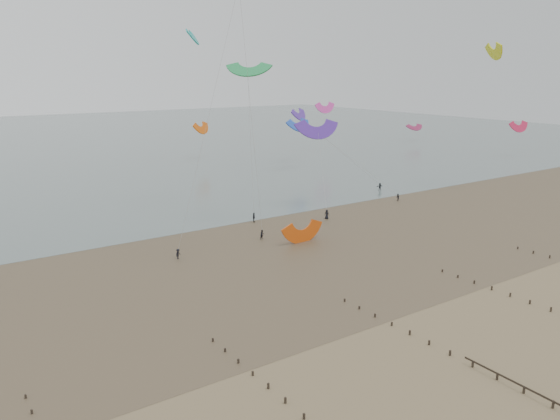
# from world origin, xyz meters

# --- Properties ---
(ground) EXTENTS (500.00, 500.00, 0.00)m
(ground) POSITION_xyz_m (0.00, 0.00, 0.00)
(ground) COLOR brown
(ground) RESTS_ON ground
(sea_and_shore) EXTENTS (500.00, 665.00, 0.03)m
(sea_and_shore) POSITION_xyz_m (-4.08, 34.40, 0.01)
(sea_and_shore) COLOR #475654
(sea_and_shore) RESTS_ON ground
(kitesurfers) EXTENTS (103.57, 19.38, 1.85)m
(kitesurfers) POSITION_xyz_m (20.40, 46.91, 0.86)
(kitesurfers) COLOR black
(kitesurfers) RESTS_ON ground
(grounded_kite) EXTENTS (7.24, 5.78, 3.84)m
(grounded_kite) POSITION_xyz_m (14.15, 34.19, 0.00)
(grounded_kite) COLOR #D84C0D
(grounded_kite) RESTS_ON ground
(kites_airborne) EXTENTS (246.42, 110.86, 42.44)m
(kites_airborne) POSITION_xyz_m (-2.58, 86.79, 19.52)
(kites_airborne) COLOR #FB44B7
(kites_airborne) RESTS_ON ground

